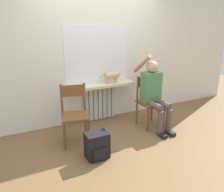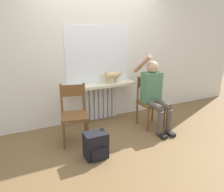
{
  "view_description": "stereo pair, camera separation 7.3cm",
  "coord_description": "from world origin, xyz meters",
  "px_view_note": "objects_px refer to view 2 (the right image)",
  "views": [
    {
      "loc": [
        -1.6,
        -2.58,
        1.74
      ],
      "look_at": [
        0.0,
        0.6,
        0.63
      ],
      "focal_mm": 35.0,
      "sensor_mm": 36.0,
      "label": 1
    },
    {
      "loc": [
        -1.54,
        -2.61,
        1.74
      ],
      "look_at": [
        0.0,
        0.6,
        0.63
      ],
      "focal_mm": 35.0,
      "sensor_mm": 36.0,
      "label": 2
    }
  ],
  "objects_px": {
    "cat": "(113,75)",
    "chair_left": "(74,113)",
    "person": "(154,91)",
    "backpack": "(96,145)",
    "chair_right": "(150,101)"
  },
  "relations": [
    {
      "from": "chair_left",
      "to": "backpack",
      "type": "height_order",
      "value": "chair_left"
    },
    {
      "from": "chair_right",
      "to": "backpack",
      "type": "bearing_deg",
      "value": -156.49
    },
    {
      "from": "backpack",
      "to": "person",
      "type": "bearing_deg",
      "value": 19.89
    },
    {
      "from": "cat",
      "to": "chair_right",
      "type": "bearing_deg",
      "value": -48.29
    },
    {
      "from": "chair_left",
      "to": "cat",
      "type": "relative_size",
      "value": 2.03
    },
    {
      "from": "chair_right",
      "to": "backpack",
      "type": "xyz_separation_m",
      "value": [
        -1.29,
        -0.58,
        -0.29
      ]
    },
    {
      "from": "person",
      "to": "cat",
      "type": "distance_m",
      "value": 0.85
    },
    {
      "from": "person",
      "to": "cat",
      "type": "height_order",
      "value": "person"
    },
    {
      "from": "cat",
      "to": "chair_left",
      "type": "bearing_deg",
      "value": -149.39
    },
    {
      "from": "cat",
      "to": "backpack",
      "type": "relative_size",
      "value": 1.23
    },
    {
      "from": "chair_right",
      "to": "person",
      "type": "xyz_separation_m",
      "value": [
        0.0,
        -0.11,
        0.21
      ]
    },
    {
      "from": "chair_left",
      "to": "chair_right",
      "type": "relative_size",
      "value": 1.0
    },
    {
      "from": "person",
      "to": "backpack",
      "type": "bearing_deg",
      "value": -160.11
    },
    {
      "from": "chair_right",
      "to": "cat",
      "type": "distance_m",
      "value": 0.84
    },
    {
      "from": "chair_left",
      "to": "person",
      "type": "bearing_deg",
      "value": 8.02
    }
  ]
}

